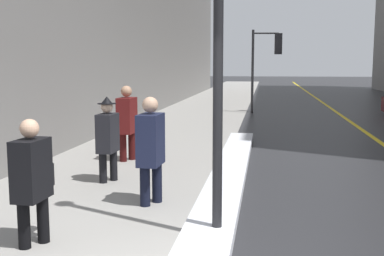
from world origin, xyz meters
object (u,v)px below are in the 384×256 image
at_px(traffic_light_near, 269,53).
at_px(pedestrian_trailing, 151,146).
at_px(pedestrian_with_shoulder_bag, 32,177).
at_px(pedestrian_in_glasses, 127,120).
at_px(pedestrian_in_fedora, 108,136).

xyz_separation_m(traffic_light_near, pedestrian_trailing, (-1.79, -14.39, -1.68)).
bearing_deg(pedestrian_with_shoulder_bag, traffic_light_near, 172.97).
height_order(pedestrian_with_shoulder_bag, pedestrian_in_glasses, pedestrian_in_glasses).
bearing_deg(pedestrian_trailing, pedestrian_in_fedora, -136.17).
distance_m(traffic_light_near, pedestrian_with_shoulder_bag, 16.57).
bearing_deg(traffic_light_near, pedestrian_in_fedora, -111.20).
relative_size(pedestrian_trailing, pedestrian_in_fedora, 1.06).
bearing_deg(pedestrian_in_glasses, pedestrian_with_shoulder_bag, 6.46).
bearing_deg(pedestrian_with_shoulder_bag, pedestrian_trailing, 154.96).
bearing_deg(pedestrian_in_fedora, pedestrian_with_shoulder_bag, 5.08).
bearing_deg(pedestrian_trailing, pedestrian_in_glasses, -155.04).
bearing_deg(traffic_light_near, pedestrian_with_shoulder_bag, -108.41).
distance_m(pedestrian_with_shoulder_bag, pedestrian_in_fedora, 3.12).
xyz_separation_m(pedestrian_in_fedora, pedestrian_in_glasses, (-0.20, 1.93, 0.07)).
bearing_deg(traffic_light_near, pedestrian_in_glasses, -114.23).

